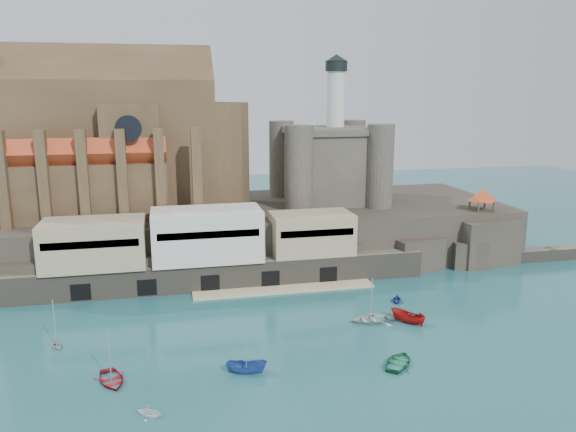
{
  "coord_description": "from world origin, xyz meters",
  "views": [
    {
      "loc": [
        -16.24,
        -67.85,
        31.96
      ],
      "look_at": [
        5.7,
        32.0,
        9.31
      ],
      "focal_mm": 35.0,
      "sensor_mm": 36.0,
      "label": 1
    }
  ],
  "objects_px": {
    "church": "(121,146)",
    "boat_2": "(246,373)",
    "boat_0": "(111,382)",
    "pavilion": "(482,196)",
    "boat_1": "(149,416)",
    "castle_keep": "(328,161)"
  },
  "relations": [
    {
      "from": "church",
      "to": "boat_2",
      "type": "relative_size",
      "value": 9.74
    },
    {
      "from": "church",
      "to": "boat_0",
      "type": "xyz_separation_m",
      "value": [
        0.8,
        -49.04,
        -22.13
      ]
    },
    {
      "from": "castle_keep",
      "to": "boat_2",
      "type": "relative_size",
      "value": 6.07
    },
    {
      "from": "boat_1",
      "to": "boat_2",
      "type": "xyz_separation_m",
      "value": [
        10.88,
        6.76,
        0.0
      ]
    },
    {
      "from": "castle_keep",
      "to": "boat_2",
      "type": "bearing_deg",
      "value": -116.08
    },
    {
      "from": "church",
      "to": "pavilion",
      "type": "distance_m",
      "value": 68.65
    },
    {
      "from": "castle_keep",
      "to": "boat_2",
      "type": "distance_m",
      "value": 58.02
    },
    {
      "from": "boat_0",
      "to": "pavilion",
      "type": "bearing_deg",
      "value": 11.03
    },
    {
      "from": "castle_keep",
      "to": "pavilion",
      "type": "xyz_separation_m",
      "value": [
        25.92,
        -15.08,
        -5.59
      ]
    },
    {
      "from": "boat_1",
      "to": "boat_2",
      "type": "distance_m",
      "value": 12.81
    },
    {
      "from": "pavilion",
      "to": "boat_0",
      "type": "distance_m",
      "value": 74.38
    },
    {
      "from": "castle_keep",
      "to": "pavilion",
      "type": "bearing_deg",
      "value": -30.18
    },
    {
      "from": "church",
      "to": "boat_0",
      "type": "height_order",
      "value": "church"
    },
    {
      "from": "pavilion",
      "to": "church",
      "type": "bearing_deg",
      "value": 166.52
    },
    {
      "from": "pavilion",
      "to": "boat_1",
      "type": "relative_size",
      "value": 2.25
    },
    {
      "from": "church",
      "to": "boat_0",
      "type": "relative_size",
      "value": 8.66
    },
    {
      "from": "boat_0",
      "to": "boat_2",
      "type": "xyz_separation_m",
      "value": [
        15.21,
        -1.18,
        0.0
      ]
    },
    {
      "from": "church",
      "to": "boat_1",
      "type": "xyz_separation_m",
      "value": [
        5.13,
        -56.98,
        -22.13
      ]
    },
    {
      "from": "boat_1",
      "to": "castle_keep",
      "type": "bearing_deg",
      "value": -2.44
    },
    {
      "from": "boat_0",
      "to": "boat_1",
      "type": "xyz_separation_m",
      "value": [
        4.33,
        -7.94,
        0.0
      ]
    },
    {
      "from": "church",
      "to": "boat_1",
      "type": "relative_size",
      "value": 16.56
    },
    {
      "from": "pavilion",
      "to": "boat_0",
      "type": "bearing_deg",
      "value": -153.07
    }
  ]
}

